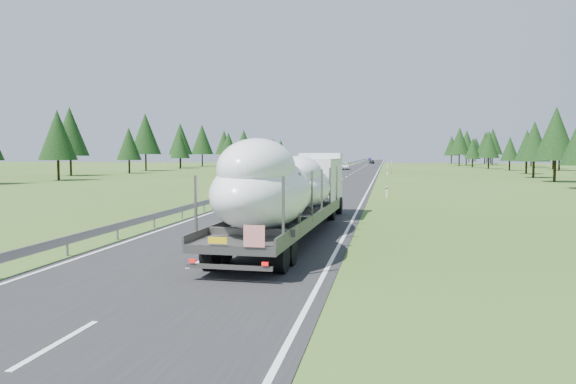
% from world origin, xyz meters
% --- Properties ---
extents(ground, '(400.00, 400.00, 0.00)m').
position_xyz_m(ground, '(0.00, 0.00, 0.00)').
color(ground, '#32511B').
rests_on(ground, ground).
extents(road_surface, '(10.00, 400.00, 0.02)m').
position_xyz_m(road_surface, '(0.00, 100.00, 0.01)').
color(road_surface, black).
rests_on(road_surface, ground).
extents(guardrail, '(0.10, 400.00, 0.76)m').
position_xyz_m(guardrail, '(-5.30, 99.94, 0.60)').
color(guardrail, slate).
rests_on(guardrail, ground).
extents(marker_posts, '(0.13, 350.08, 1.00)m').
position_xyz_m(marker_posts, '(6.50, 155.00, 0.54)').
color(marker_posts, silver).
rests_on(marker_posts, ground).
extents(highway_sign, '(0.08, 0.90, 2.60)m').
position_xyz_m(highway_sign, '(7.20, 80.00, 1.81)').
color(highway_sign, slate).
rests_on(highway_sign, ground).
extents(tree_line_right, '(27.37, 286.55, 12.37)m').
position_xyz_m(tree_line_right, '(39.40, 107.40, 6.68)').
color(tree_line_right, black).
rests_on(tree_line_right, ground).
extents(tree_line_left, '(15.34, 286.90, 12.50)m').
position_xyz_m(tree_line_left, '(-44.93, 108.41, 7.04)').
color(tree_line_left, black).
rests_on(tree_line_left, ground).
extents(boat_truck, '(3.68, 20.84, 4.39)m').
position_xyz_m(boat_truck, '(2.22, 5.93, 2.31)').
color(boat_truck, silver).
rests_on(boat_truck, ground).
extents(distant_van, '(3.04, 6.07, 1.65)m').
position_xyz_m(distant_van, '(-3.47, 110.29, 0.83)').
color(distant_van, white).
rests_on(distant_van, ground).
extents(distant_car_dark, '(1.85, 4.29, 1.44)m').
position_xyz_m(distant_car_dark, '(1.09, 180.36, 0.72)').
color(distant_car_dark, black).
rests_on(distant_car_dark, ground).
extents(distant_car_blue, '(1.67, 4.62, 1.52)m').
position_xyz_m(distant_car_blue, '(-2.42, 268.59, 0.76)').
color(distant_car_blue, '#1B1D4D').
rests_on(distant_car_blue, ground).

